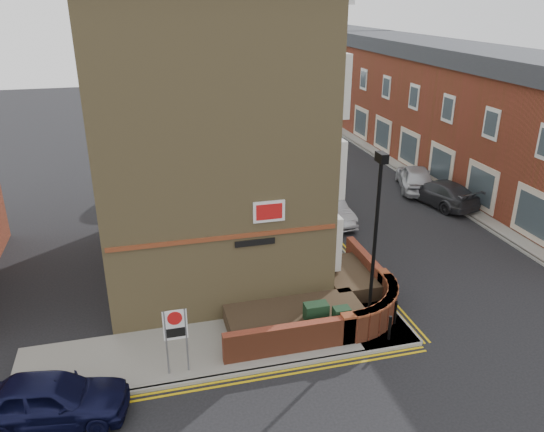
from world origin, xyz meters
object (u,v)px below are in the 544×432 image
Objects in this scene: utility_cabinet_large at (316,319)px; lamppost at (375,244)px; zone_sign at (176,330)px; silver_car_near at (327,208)px; navy_hatchback at (51,399)px.

lamppost is at bearing -3.01° from utility_cabinet_large.
lamppost is 5.25× the size of utility_cabinet_large.
zone_sign reaches higher than silver_car_near.
lamppost reaches higher than navy_hatchback.
silver_car_near is (2.00, 9.63, -2.64)m from lamppost.
utility_cabinet_large is at bearing -116.45° from silver_car_near.
lamppost is 6.85m from zone_sign.
lamppost is 1.47× the size of silver_car_near.
zone_sign is at bearing -170.31° from utility_cabinet_large.
zone_sign is (-4.70, -0.80, 0.92)m from utility_cabinet_large.
utility_cabinet_large is 0.55× the size of zone_sign.
zone_sign is at bearing -133.96° from silver_car_near.
silver_car_near is (3.90, 9.53, -0.01)m from utility_cabinet_large.
silver_car_near is at bearing -38.19° from navy_hatchback.
lamppost reaches higher than silver_car_near.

